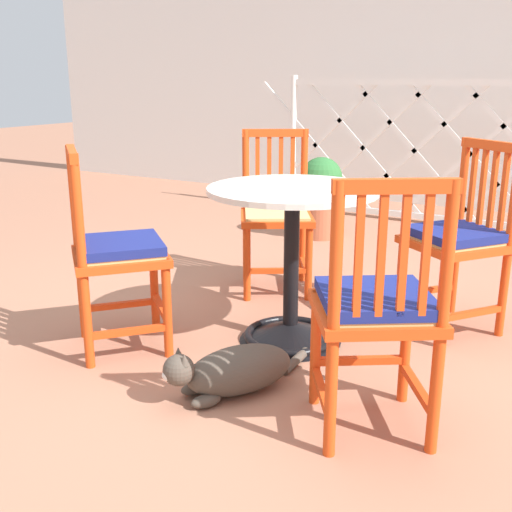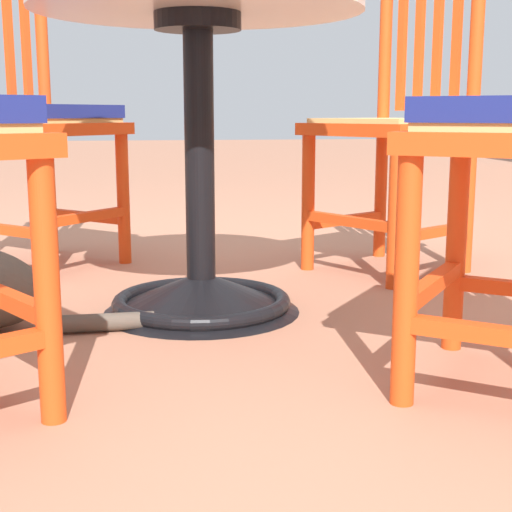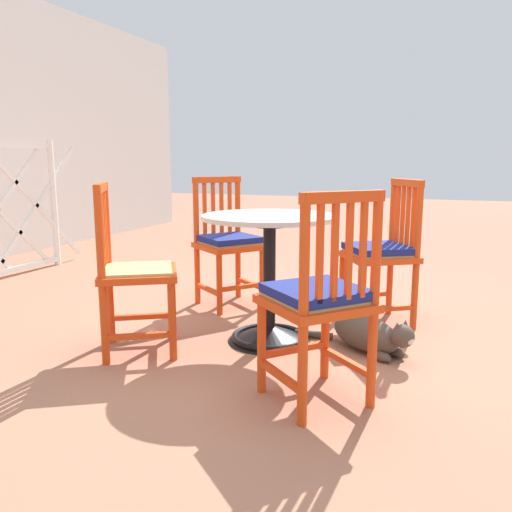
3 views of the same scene
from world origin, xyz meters
name	(u,v)px [view 1 (image 1 of 3)]	position (x,y,z in m)	size (l,w,h in m)	color
ground_plane	(271,356)	(0.00, 0.00, 0.00)	(24.00, 24.00, 0.00)	#A36B51
building_wall_backdrop	(474,54)	(0.00, 3.84, 1.40)	(10.00, 0.20, 2.80)	white
lattice_fence_panel	(442,152)	(-0.01, 2.93, 0.61)	(3.36, 0.06, 1.22)	white
cafe_table	(291,283)	(-0.01, 0.20, 0.28)	(0.76, 0.76, 0.73)	black
orange_chair_tucked_in	(458,240)	(0.62, 0.73, 0.45)	(0.56, 0.56, 0.91)	#D64214
orange_chair_by_planter	(276,216)	(-0.42, 0.82, 0.43)	(0.55, 0.55, 0.91)	#D64214
orange_chair_facing_out	(115,253)	(-0.65, -0.26, 0.45)	(0.56, 0.56, 0.91)	#D64214
orange_chair_at_corner	(376,310)	(0.58, -0.34, 0.45)	(0.55, 0.55, 0.91)	#D64214
tabby_cat	(231,371)	(0.02, -0.38, 0.10)	(0.41, 0.70, 0.23)	#4C4238
terracotta_planter	(321,195)	(-0.69, 2.07, 0.33)	(0.32, 0.32, 0.62)	#B25B3D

